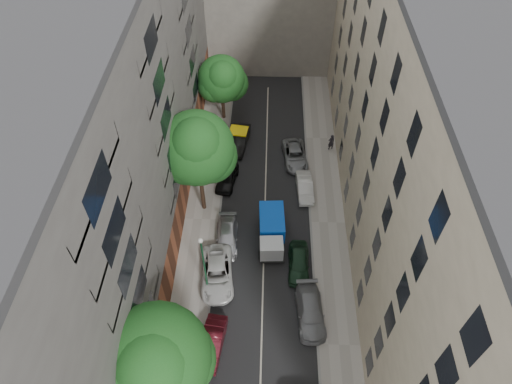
{
  "coord_description": "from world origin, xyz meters",
  "views": [
    {
      "loc": [
        0.06,
        -24.61,
        31.46
      ],
      "look_at": [
        -0.69,
        -1.9,
        6.0
      ],
      "focal_mm": 32.0,
      "sensor_mm": 36.0,
      "label": 1
    }
  ],
  "objects_px": {
    "car_left_3": "(227,237)",
    "car_left_4": "(227,177)",
    "tarp_truck": "(272,231)",
    "tree_mid": "(198,151)",
    "car_right_3": "(305,187)",
    "car_left_2": "(217,273)",
    "tree_near": "(158,361)",
    "car_right_1": "(310,312)",
    "car_left_5": "(239,140)",
    "car_right_2": "(299,263)",
    "car_right_4": "(295,155)",
    "pedestrian": "(331,142)",
    "lamp_post": "(203,261)",
    "tree_far": "(222,81)",
    "car_left_1": "(212,343)"
  },
  "relations": [
    {
      "from": "car_left_3",
      "to": "car_left_4",
      "type": "height_order",
      "value": "car_left_4"
    },
    {
      "from": "tarp_truck",
      "to": "tree_mid",
      "type": "xyz_separation_m",
      "value": [
        -5.93,
        3.15,
        5.88
      ]
    },
    {
      "from": "car_left_3",
      "to": "car_right_3",
      "type": "bearing_deg",
      "value": 38.59
    },
    {
      "from": "car_left_2",
      "to": "tree_near",
      "type": "distance_m",
      "value": 11.29
    },
    {
      "from": "car_right_1",
      "to": "car_left_5",
      "type": "bearing_deg",
      "value": 103.96
    },
    {
      "from": "car_right_2",
      "to": "car_right_4",
      "type": "height_order",
      "value": "car_right_2"
    },
    {
      "from": "car_right_1",
      "to": "pedestrian",
      "type": "relative_size",
      "value": 2.63
    },
    {
      "from": "car_left_2",
      "to": "tree_mid",
      "type": "bearing_deg",
      "value": 97.99
    },
    {
      "from": "lamp_post",
      "to": "car_left_4",
      "type": "bearing_deg",
      "value": 86.82
    },
    {
      "from": "car_left_2",
      "to": "car_right_3",
      "type": "distance_m",
      "value": 11.84
    },
    {
      "from": "lamp_post",
      "to": "car_left_2",
      "type": "bearing_deg",
      "value": 60.4
    },
    {
      "from": "car_left_3",
      "to": "pedestrian",
      "type": "bearing_deg",
      "value": 48.38
    },
    {
      "from": "car_left_3",
      "to": "car_right_2",
      "type": "height_order",
      "value": "car_right_2"
    },
    {
      "from": "car_left_2",
      "to": "car_right_3",
      "type": "xyz_separation_m",
      "value": [
        7.2,
        9.4,
        -0.09
      ]
    },
    {
      "from": "car_left_4",
      "to": "car_right_4",
      "type": "height_order",
      "value": "car_left_4"
    },
    {
      "from": "car_left_5",
      "to": "pedestrian",
      "type": "height_order",
      "value": "pedestrian"
    },
    {
      "from": "car_right_4",
      "to": "tree_near",
      "type": "xyz_separation_m",
      "value": [
        -8.43,
        -22.94,
        6.1
      ]
    },
    {
      "from": "tree_near",
      "to": "pedestrian",
      "type": "relative_size",
      "value": 5.52
    },
    {
      "from": "tree_near",
      "to": "tree_mid",
      "type": "bearing_deg",
      "value": 88.95
    },
    {
      "from": "pedestrian",
      "to": "tree_far",
      "type": "bearing_deg",
      "value": -41.83
    },
    {
      "from": "tarp_truck",
      "to": "lamp_post",
      "type": "relative_size",
      "value": 0.76
    },
    {
      "from": "car_left_3",
      "to": "car_right_2",
      "type": "distance_m",
      "value": 6.37
    },
    {
      "from": "car_right_2",
      "to": "tree_near",
      "type": "bearing_deg",
      "value": -127.54
    },
    {
      "from": "tarp_truck",
      "to": "car_left_5",
      "type": "xyz_separation_m",
      "value": [
        -3.4,
        11.7,
        -0.52
      ]
    },
    {
      "from": "tarp_truck",
      "to": "car_right_2",
      "type": "xyz_separation_m",
      "value": [
        2.2,
        -2.68,
        -0.57
      ]
    },
    {
      "from": "pedestrian",
      "to": "car_left_1",
      "type": "bearing_deg",
      "value": 45.36
    },
    {
      "from": "tarp_truck",
      "to": "car_right_4",
      "type": "bearing_deg",
      "value": 74.25
    },
    {
      "from": "car_right_1",
      "to": "car_right_4",
      "type": "bearing_deg",
      "value": 87.67
    },
    {
      "from": "car_left_2",
      "to": "car_left_5",
      "type": "bearing_deg",
      "value": 81.2
    },
    {
      "from": "car_left_5",
      "to": "car_right_3",
      "type": "xyz_separation_m",
      "value": [
        6.4,
        -6.18,
        -0.11
      ]
    },
    {
      "from": "lamp_post",
      "to": "tree_near",
      "type": "bearing_deg",
      "value": -99.62
    },
    {
      "from": "car_left_1",
      "to": "car_left_4",
      "type": "bearing_deg",
      "value": 98.06
    },
    {
      "from": "car_right_1",
      "to": "tree_mid",
      "type": "relative_size",
      "value": 0.46
    },
    {
      "from": "car_left_5",
      "to": "tree_mid",
      "type": "xyz_separation_m",
      "value": [
        -2.53,
        -8.55,
        6.4
      ]
    },
    {
      "from": "car_right_4",
      "to": "tree_mid",
      "type": "height_order",
      "value": "tree_mid"
    },
    {
      "from": "car_left_2",
      "to": "car_right_1",
      "type": "height_order",
      "value": "car_left_2"
    },
    {
      "from": "car_right_2",
      "to": "tree_mid",
      "type": "bearing_deg",
      "value": 145.51
    },
    {
      "from": "car_left_5",
      "to": "car_left_4",
      "type": "bearing_deg",
      "value": -90.31
    },
    {
      "from": "car_left_4",
      "to": "lamp_post",
      "type": "xyz_separation_m",
      "value": [
        -0.64,
        -11.54,
        3.55
      ]
    },
    {
      "from": "car_left_3",
      "to": "car_right_1",
      "type": "bearing_deg",
      "value": -47.21
    },
    {
      "from": "tarp_truck",
      "to": "tree_far",
      "type": "height_order",
      "value": "tree_far"
    },
    {
      "from": "car_right_2",
      "to": "tree_mid",
      "type": "height_order",
      "value": "tree_mid"
    },
    {
      "from": "car_left_4",
      "to": "tree_mid",
      "type": "relative_size",
      "value": 0.38
    },
    {
      "from": "tarp_truck",
      "to": "tree_far",
      "type": "bearing_deg",
      "value": 105.1
    },
    {
      "from": "car_right_1",
      "to": "car_left_3",
      "type": "bearing_deg",
      "value": 130.27
    },
    {
      "from": "tree_far",
      "to": "car_left_2",
      "type": "bearing_deg",
      "value": -87.12
    },
    {
      "from": "car_left_2",
      "to": "pedestrian",
      "type": "relative_size",
      "value": 2.93
    },
    {
      "from": "tarp_truck",
      "to": "tree_far",
      "type": "distance_m",
      "value": 17.1
    },
    {
      "from": "car_right_3",
      "to": "tarp_truck",
      "type": "bearing_deg",
      "value": -122.48
    },
    {
      "from": "car_left_3",
      "to": "car_left_5",
      "type": "xyz_separation_m",
      "value": [
        0.3,
        11.98,
        0.11
      ]
    }
  ]
}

